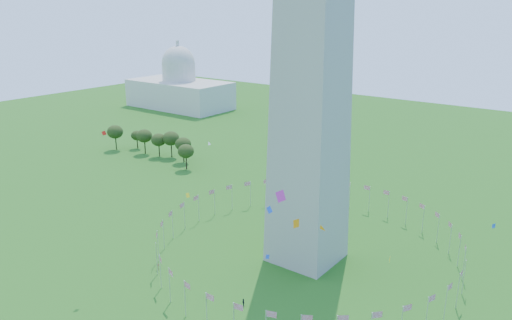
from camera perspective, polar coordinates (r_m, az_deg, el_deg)
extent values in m
cylinder|color=silver|center=(124.90, 22.07, -13.70)|extent=(0.24, 0.24, 9.00)
cylinder|color=silver|center=(130.97, 22.66, -12.27)|extent=(0.24, 0.24, 9.00)
cylinder|color=silver|center=(137.15, 22.68, -10.90)|extent=(0.24, 0.24, 9.00)
cylinder|color=silver|center=(143.27, 22.20, -9.61)|extent=(0.24, 0.24, 9.00)
cylinder|color=silver|center=(149.14, 21.32, -8.43)|extent=(0.24, 0.24, 9.00)
cylinder|color=silver|center=(154.64, 20.09, -7.36)|extent=(0.24, 0.24, 9.00)
cylinder|color=silver|center=(159.64, 18.57, -6.42)|extent=(0.24, 0.24, 9.00)
cylinder|color=silver|center=(164.03, 16.83, -5.61)|extent=(0.24, 0.24, 9.00)
cylinder|color=silver|center=(167.75, 14.90, -4.93)|extent=(0.24, 0.24, 9.00)
cylinder|color=silver|center=(170.72, 12.83, -4.38)|extent=(0.24, 0.24, 9.00)
cylinder|color=silver|center=(172.90, 10.65, -3.96)|extent=(0.24, 0.24, 9.00)
cylinder|color=silver|center=(174.24, 8.41, -3.67)|extent=(0.24, 0.24, 9.00)
cylinder|color=silver|center=(174.73, 6.12, -3.52)|extent=(0.24, 0.24, 9.00)
cylinder|color=silver|center=(174.36, 3.83, -3.50)|extent=(0.24, 0.24, 9.00)
cylinder|color=silver|center=(173.14, 1.57, -3.62)|extent=(0.24, 0.24, 9.00)
cylinder|color=silver|center=(171.08, -0.64, -3.88)|extent=(0.24, 0.24, 9.00)
cylinder|color=silver|center=(168.22, -2.75, -4.28)|extent=(0.24, 0.24, 9.00)
cylinder|color=silver|center=(164.61, -4.74, -4.81)|extent=(0.24, 0.24, 9.00)
cylinder|color=silver|center=(160.30, -6.56, -5.49)|extent=(0.24, 0.24, 9.00)
cylinder|color=silver|center=(155.38, -8.17, -6.31)|extent=(0.24, 0.24, 9.00)
cylinder|color=silver|center=(149.95, -9.50, -7.28)|extent=(0.24, 0.24, 9.00)
cylinder|color=silver|center=(144.12, -10.51, -8.38)|extent=(0.24, 0.24, 9.00)
cylinder|color=silver|center=(138.03, -11.13, -9.62)|extent=(0.24, 0.24, 9.00)
cylinder|color=silver|center=(131.84, -11.27, -10.98)|extent=(0.24, 0.24, 9.00)
cylinder|color=silver|center=(125.74, -10.87, -12.43)|extent=(0.24, 0.24, 9.00)
cylinder|color=silver|center=(119.95, -9.84, -13.93)|extent=(0.24, 0.24, 9.00)
cylinder|color=silver|center=(114.69, -8.11, -15.43)|extent=(0.24, 0.24, 9.00)
cylinder|color=silver|center=(110.22, -5.67, -16.82)|extent=(0.24, 0.24, 9.00)
cylinder|color=silver|center=(114.01, 18.91, -16.50)|extent=(0.24, 0.24, 9.00)
cylinder|color=silver|center=(119.17, 20.84, -15.13)|extent=(0.24, 0.24, 9.00)
imported|color=black|center=(118.94, -1.46, -15.95)|extent=(1.35, 1.28, 1.96)
imported|color=maroon|center=(135.32, -11.13, -11.92)|extent=(1.31, 1.22, 1.78)
plane|color=orange|center=(106.48, 7.55, -7.72)|extent=(1.80, 1.29, 1.99)
plane|color=#CC2699|center=(77.78, 2.84, -4.16)|extent=(1.03, 1.89, 2.12)
plane|color=red|center=(126.00, -16.99, 2.95)|extent=(0.57, 1.48, 1.37)
plane|color=white|center=(174.49, -5.37, 1.85)|extent=(0.51, 1.57, 1.54)
plane|color=blue|center=(117.22, 1.32, -11.00)|extent=(1.24, 0.26, 1.23)
plane|color=blue|center=(111.95, 1.55, -5.71)|extent=(1.49, 1.12, 1.71)
plane|color=blue|center=(105.21, 25.53, -6.82)|extent=(0.12, 1.18, 1.18)
plane|color=yellow|center=(109.84, 15.04, -10.88)|extent=(0.74, 1.64, 1.76)
plane|color=orange|center=(114.63, 4.62, -7.25)|extent=(1.58, 1.43, 2.13)
plane|color=yellow|center=(161.42, -7.80, -4.02)|extent=(1.28, 1.54, 1.52)
ellipsoid|color=#314818|center=(247.25, -15.76, 2.46)|extent=(7.52, 7.52, 11.76)
ellipsoid|color=#314818|center=(247.30, -13.43, 2.26)|extent=(5.51, 5.51, 8.62)
ellipsoid|color=#314818|center=(237.45, -12.61, 2.05)|extent=(7.26, 7.26, 11.34)
ellipsoid|color=#314818|center=(231.24, -11.03, 1.65)|extent=(6.80, 6.80, 10.62)
ellipsoid|color=#314818|center=(229.22, -9.66, 1.74)|extent=(7.57, 7.57, 11.83)
ellipsoid|color=#314818|center=(220.98, -8.30, 1.11)|extent=(7.04, 7.04, 11.00)
ellipsoid|color=#314818|center=(210.98, -7.99, 0.31)|extent=(6.84, 6.84, 10.69)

